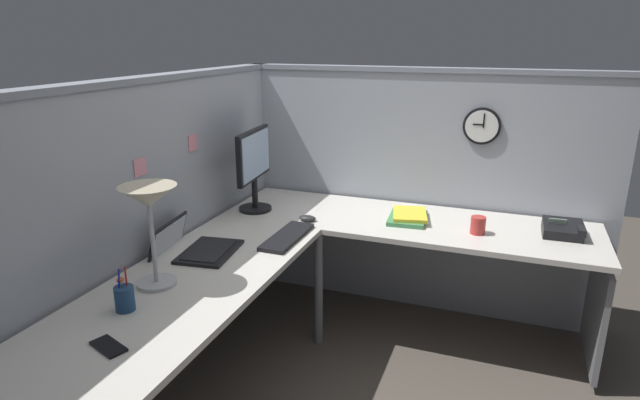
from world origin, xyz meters
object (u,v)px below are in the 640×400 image
object	(u,v)px
cell_phone	(109,346)
office_phone	(564,230)
pen_cup	(125,298)
laptop	(191,247)
computer_mouse	(307,218)
coffee_mug	(478,225)
wall_clock	(482,126)
monitor	(254,164)
book_stack	(408,217)
keyboard	(287,237)
desk_lamp_dome	(149,205)

from	to	relation	value
cell_phone	office_phone	world-z (taller)	office_phone
cell_phone	pen_cup	bearing A→B (deg)	47.68
laptop	computer_mouse	world-z (taller)	laptop
office_phone	coffee_mug	xyz separation A→B (m)	(-0.12, 0.44, 0.01)
cell_phone	wall_clock	xyz separation A→B (m)	(2.02, -1.06, 0.52)
laptop	computer_mouse	size ratio (longest dim) A/B	4.07
monitor	coffee_mug	bearing A→B (deg)	-87.53
book_stack	wall_clock	xyz separation A→B (m)	(0.35, -0.35, 0.50)
monitor	computer_mouse	world-z (taller)	monitor
computer_mouse	coffee_mug	world-z (taller)	coffee_mug
book_stack	coffee_mug	xyz separation A→B (m)	(-0.09, -0.40, 0.03)
keyboard	pen_cup	distance (m)	0.97
monitor	cell_phone	xyz separation A→B (m)	(-1.53, -0.21, -0.29)
pen_cup	coffee_mug	xyz separation A→B (m)	(1.35, -1.23, -0.00)
monitor	book_stack	distance (m)	0.97
office_phone	wall_clock	world-z (taller)	wall_clock
pen_cup	cell_phone	world-z (taller)	pen_cup
computer_mouse	coffee_mug	xyz separation A→B (m)	(0.13, -0.95, 0.03)
cell_phone	coffee_mug	distance (m)	1.94
laptop	desk_lamp_dome	xyz separation A→B (m)	(-0.37, -0.07, 0.34)
monitor	office_phone	size ratio (longest dim) A/B	2.37
laptop	cell_phone	size ratio (longest dim) A/B	2.94
desk_lamp_dome	coffee_mug	size ratio (longest dim) A/B	4.64
computer_mouse	pen_cup	distance (m)	1.25
keyboard	computer_mouse	world-z (taller)	computer_mouse
keyboard	book_stack	distance (m)	0.75
laptop	wall_clock	world-z (taller)	wall_clock
keyboard	pen_cup	bearing A→B (deg)	163.03
desk_lamp_dome	pen_cup	bearing A→B (deg)	-173.99
desk_lamp_dome	coffee_mug	world-z (taller)	desk_lamp_dome
book_stack	wall_clock	bearing A→B (deg)	-44.88
keyboard	wall_clock	bearing A→B (deg)	-45.32
office_phone	cell_phone	bearing A→B (deg)	137.76
coffee_mug	laptop	bearing A→B (deg)	119.79
desk_lamp_dome	wall_clock	bearing A→B (deg)	-37.73
pen_cup	book_stack	distance (m)	1.66
wall_clock	pen_cup	bearing A→B (deg)	146.54
cell_phone	book_stack	size ratio (longest dim) A/B	0.46
laptop	keyboard	xyz separation A→B (m)	(0.33, -0.38, -0.01)
computer_mouse	pen_cup	xyz separation A→B (m)	(-1.22, 0.29, 0.04)
laptop	coffee_mug	world-z (taller)	laptop
office_phone	book_stack	xyz separation A→B (m)	(-0.03, 0.83, -0.02)
pen_cup	laptop	bearing A→B (deg)	8.56
computer_mouse	book_stack	size ratio (longest dim) A/B	0.33
wall_clock	laptop	bearing A→B (deg)	133.18
computer_mouse	desk_lamp_dome	size ratio (longest dim) A/B	0.23
desk_lamp_dome	keyboard	bearing A→B (deg)	-24.41
desk_lamp_dome	wall_clock	size ratio (longest dim) A/B	2.02
coffee_mug	wall_clock	distance (m)	0.64
keyboard	coffee_mug	world-z (taller)	coffee_mug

